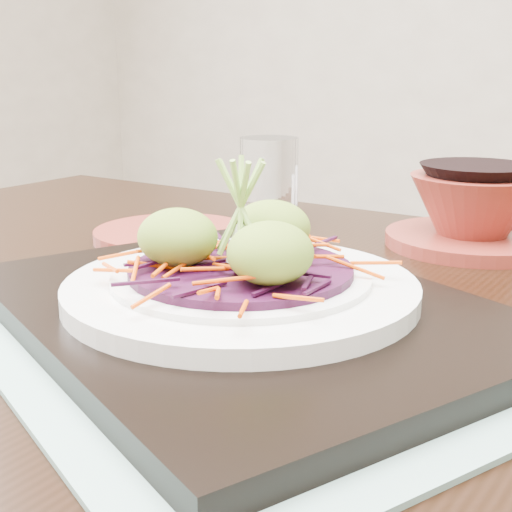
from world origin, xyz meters
The scene contains 11 objects.
dining_table centered at (0.03, 0.05, 0.71)m, with size 1.31×0.88×0.82m.
placemat centered at (0.04, 0.03, 0.82)m, with size 0.47×0.36×0.00m, color #82A99C.
serving_tray centered at (0.04, 0.03, 0.83)m, with size 0.40×0.30×0.02m, color black.
white_plate centered at (0.04, 0.03, 0.85)m, with size 0.26×0.26×0.02m.
cabbage_bed centered at (0.04, 0.03, 0.86)m, with size 0.17×0.17×0.01m, color #380B2B.
carrot_julienne centered at (0.04, 0.03, 0.87)m, with size 0.20×0.20×0.01m, color #CC3F03, non-canonical shape.
guacamole_scoops centered at (0.04, 0.03, 0.89)m, with size 0.14×0.13×0.05m.
scallion_garnish centered at (0.04, 0.03, 0.91)m, with size 0.06×0.06×0.09m, color #8BBD4B, non-canonical shape.
terracotta_side_plate centered at (-0.18, 0.21, 0.82)m, with size 0.18×0.18×0.01m, color maroon.
water_glass centered at (-0.14, 0.36, 0.87)m, with size 0.07×0.07×0.10m, color white.
terracotta_bowl_set centered at (0.11, 0.37, 0.85)m, with size 0.20×0.20×0.08m.
Camera 1 is at (0.33, -0.39, 1.01)m, focal length 50.00 mm.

